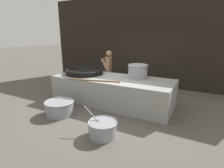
{
  "coord_description": "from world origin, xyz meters",
  "views": [
    {
      "loc": [
        2.51,
        -4.76,
        2.12
      ],
      "look_at": [
        0.0,
        0.0,
        0.63
      ],
      "focal_mm": 28.0,
      "sensor_mm": 36.0,
      "label": 1
    }
  ],
  "objects_px": {
    "prep_bowl_vegetables": "(103,128)",
    "giant_wok_near": "(85,71)",
    "stock_pot": "(138,71)",
    "cook": "(109,70)",
    "prep_bowl_meat": "(60,107)"
  },
  "relations": [
    {
      "from": "prep_bowl_vegetables",
      "to": "prep_bowl_meat",
      "type": "relative_size",
      "value": 1.04
    },
    {
      "from": "prep_bowl_vegetables",
      "to": "stock_pot",
      "type": "bearing_deg",
      "value": 90.79
    },
    {
      "from": "cook",
      "to": "prep_bowl_vegetables",
      "type": "xyz_separation_m",
      "value": [
        1.46,
        -2.92,
        -0.66
      ]
    },
    {
      "from": "giant_wok_near",
      "to": "prep_bowl_meat",
      "type": "distance_m",
      "value": 1.71
    },
    {
      "from": "stock_pot",
      "to": "prep_bowl_meat",
      "type": "xyz_separation_m",
      "value": [
        -1.59,
        -1.83,
        -0.85
      ]
    },
    {
      "from": "giant_wok_near",
      "to": "prep_bowl_vegetables",
      "type": "relative_size",
      "value": 1.58
    },
    {
      "from": "stock_pot",
      "to": "cook",
      "type": "relative_size",
      "value": 0.4
    },
    {
      "from": "giant_wok_near",
      "to": "cook",
      "type": "xyz_separation_m",
      "value": [
        0.4,
        0.99,
        -0.07
      ]
    },
    {
      "from": "prep_bowl_vegetables",
      "to": "prep_bowl_meat",
      "type": "distance_m",
      "value": 1.67
    },
    {
      "from": "stock_pot",
      "to": "cook",
      "type": "bearing_deg",
      "value": 154.0
    },
    {
      "from": "giant_wok_near",
      "to": "prep_bowl_meat",
      "type": "bearing_deg",
      "value": -81.07
    },
    {
      "from": "stock_pot",
      "to": "prep_bowl_vegetables",
      "type": "height_order",
      "value": "stock_pot"
    },
    {
      "from": "prep_bowl_vegetables",
      "to": "giant_wok_near",
      "type": "bearing_deg",
      "value": 134.06
    },
    {
      "from": "stock_pot",
      "to": "prep_bowl_vegetables",
      "type": "bearing_deg",
      "value": -89.21
    },
    {
      "from": "giant_wok_near",
      "to": "stock_pot",
      "type": "relative_size",
      "value": 2.08
    }
  ]
}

